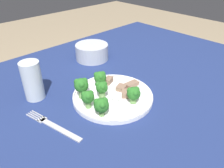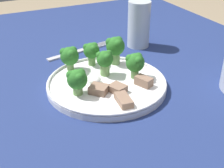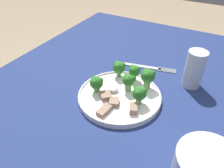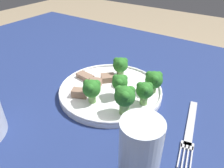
% 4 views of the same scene
% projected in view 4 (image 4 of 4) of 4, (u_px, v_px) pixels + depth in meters
% --- Properties ---
extents(table, '(1.39, 1.00, 0.77)m').
position_uv_depth(table, '(93.00, 120.00, 0.61)').
color(table, navy).
rests_on(table, ground_plane).
extents(dinner_plate, '(0.26, 0.26, 0.02)m').
position_uv_depth(dinner_plate, '(111.00, 90.00, 0.55)').
color(dinner_plate, white).
rests_on(dinner_plate, table).
extents(fork, '(0.06, 0.20, 0.00)m').
position_uv_depth(fork, '(190.00, 130.00, 0.44)').
color(fork, '#B2B2B7').
rests_on(fork, table).
extents(drinking_glass, '(0.06, 0.06, 0.13)m').
position_uv_depth(drinking_glass, '(139.00, 159.00, 0.32)').
color(drinking_glass, silver).
rests_on(drinking_glass, table).
extents(broccoli_floret_near_rim_left, '(0.04, 0.04, 0.06)m').
position_uv_depth(broccoli_floret_near_rim_left, '(92.00, 89.00, 0.49)').
color(broccoli_floret_near_rim_left, '#709E56').
rests_on(broccoli_floret_near_rim_left, dinner_plate).
extents(broccoli_floret_center_left, '(0.04, 0.04, 0.06)m').
position_uv_depth(broccoli_floret_center_left, '(120.00, 83.00, 0.51)').
color(broccoli_floret_center_left, '#709E56').
rests_on(broccoli_floret_center_left, dinner_plate).
extents(broccoli_floret_back_left, '(0.05, 0.04, 0.07)m').
position_uv_depth(broccoli_floret_back_left, '(125.00, 97.00, 0.45)').
color(broccoli_floret_back_left, '#709E56').
rests_on(broccoli_floret_back_left, dinner_plate).
extents(broccoli_floret_front_left, '(0.04, 0.04, 0.06)m').
position_uv_depth(broccoli_floret_front_left, '(145.00, 91.00, 0.48)').
color(broccoli_floret_front_left, '#709E56').
rests_on(broccoli_floret_front_left, dinner_plate).
extents(broccoli_floret_center_back, '(0.04, 0.04, 0.06)m').
position_uv_depth(broccoli_floret_center_back, '(154.00, 80.00, 0.52)').
color(broccoli_floret_center_back, '#709E56').
rests_on(broccoli_floret_center_back, dinner_plate).
extents(broccoli_floret_mid_cluster, '(0.04, 0.04, 0.05)m').
position_uv_depth(broccoli_floret_mid_cluster, '(120.00, 65.00, 0.59)').
color(broccoli_floret_mid_cluster, '#709E56').
rests_on(broccoli_floret_mid_cluster, dinner_plate).
extents(meat_slice_front_slice, '(0.05, 0.03, 0.01)m').
position_uv_depth(meat_slice_front_slice, '(85.00, 76.00, 0.59)').
color(meat_slice_front_slice, '#846651').
rests_on(meat_slice_front_slice, dinner_plate).
extents(meat_slice_middle_slice, '(0.04, 0.03, 0.02)m').
position_uv_depth(meat_slice_middle_slice, '(79.00, 92.00, 0.52)').
color(meat_slice_middle_slice, '#846651').
rests_on(meat_slice_middle_slice, dinner_plate).
extents(meat_slice_rear_slice, '(0.05, 0.05, 0.02)m').
position_uv_depth(meat_slice_rear_slice, '(108.00, 78.00, 0.58)').
color(meat_slice_rear_slice, '#846651').
rests_on(meat_slice_rear_slice, dinner_plate).
extents(meat_slice_edge_slice, '(0.04, 0.04, 0.01)m').
position_uv_depth(meat_slice_edge_slice, '(97.00, 83.00, 0.56)').
color(meat_slice_edge_slice, '#846651').
rests_on(meat_slice_edge_slice, dinner_plate).
extents(sauce_dollop, '(0.03, 0.03, 0.02)m').
position_uv_depth(sauce_dollop, '(119.00, 83.00, 0.56)').
color(sauce_dollop, white).
rests_on(sauce_dollop, dinner_plate).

